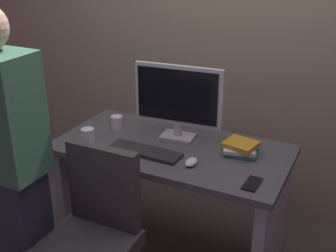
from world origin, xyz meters
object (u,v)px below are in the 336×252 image
object	(u,v)px
cup_by_monitor	(117,122)
cell_phone	(252,184)
desk	(172,181)
keyboard	(145,151)
book_stack	(241,148)
monitor	(178,98)
cup_near_keyboard	(88,136)
mouse	(191,162)
person_at_desk	(6,172)
office_chair	(92,248)

from	to	relation	value
cup_by_monitor	cell_phone	distance (m)	1.02
desk	keyboard	xyz separation A→B (m)	(-0.10, -0.14, 0.25)
book_stack	monitor	bearing A→B (deg)	174.11
keyboard	cup_near_keyboard	bearing A→B (deg)	-171.21
desk	mouse	size ratio (longest dim) A/B	13.68
mouse	cup_by_monitor	world-z (taller)	cup_by_monitor
monitor	mouse	bearing A→B (deg)	-53.31
person_at_desk	book_stack	world-z (taller)	person_at_desk
mouse	book_stack	distance (m)	0.32
person_at_desk	keyboard	world-z (taller)	person_at_desk
cup_by_monitor	office_chair	bearing A→B (deg)	-67.85
keyboard	mouse	distance (m)	0.29
mouse	cell_phone	bearing A→B (deg)	-8.65
desk	cup_by_monitor	xyz separation A→B (m)	(-0.43, 0.08, 0.28)
keyboard	book_stack	xyz separation A→B (m)	(0.49, 0.23, 0.03)
monitor	cell_phone	world-z (taller)	monitor
office_chair	cup_by_monitor	xyz separation A→B (m)	(-0.30, 0.73, 0.36)
person_at_desk	cup_near_keyboard	bearing A→B (deg)	84.67
monitor	book_stack	xyz separation A→B (m)	(0.41, -0.04, -0.22)
keyboard	book_stack	world-z (taller)	book_stack
desk	cell_phone	bearing A→B (deg)	-21.30
desk	keyboard	distance (m)	0.30
book_stack	cell_phone	xyz separation A→B (m)	(0.15, -0.30, -0.03)
desk	book_stack	xyz separation A→B (m)	(0.39, 0.08, 0.27)
office_chair	book_stack	distance (m)	0.97
monitor	person_at_desk	bearing A→B (deg)	-118.74
person_at_desk	book_stack	bearing A→B (deg)	43.39
desk	person_at_desk	xyz separation A→B (m)	(-0.51, -0.77, 0.33)
cup_near_keyboard	cup_by_monitor	size ratio (longest dim) A/B	1.16
desk	mouse	world-z (taller)	mouse
desk	cell_phone	size ratio (longest dim) A/B	9.50
mouse	keyboard	bearing A→B (deg)	177.16
keyboard	book_stack	size ratio (longest dim) A/B	2.03
book_stack	keyboard	bearing A→B (deg)	-155.05
office_chair	cup_near_keyboard	distance (m)	0.67
cup_near_keyboard	cup_by_monitor	world-z (taller)	cup_near_keyboard
keyboard	office_chair	bearing A→B (deg)	-92.10
monitor	mouse	world-z (taller)	monitor
keyboard	mouse	world-z (taller)	mouse
office_chair	monitor	bearing A→B (deg)	81.63
monitor	cup_by_monitor	world-z (taller)	monitor
cup_near_keyboard	cell_phone	distance (m)	1.01
desk	monitor	distance (m)	0.51
office_chair	book_stack	size ratio (longest dim) A/B	4.43
person_at_desk	monitor	size ratio (longest dim) A/B	3.03
person_at_desk	keyboard	xyz separation A→B (m)	(0.41, 0.63, -0.08)
mouse	cell_phone	size ratio (longest dim) A/B	0.69
mouse	desk	bearing A→B (deg)	140.45
cup_near_keyboard	cell_phone	world-z (taller)	cup_near_keyboard
desk	cup_by_monitor	distance (m)	0.52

